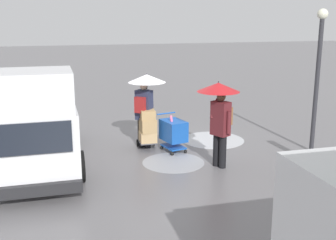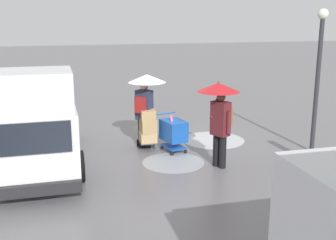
{
  "view_description": "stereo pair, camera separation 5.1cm",
  "coord_description": "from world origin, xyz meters",
  "px_view_note": "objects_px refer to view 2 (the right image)",
  "views": [
    {
      "loc": [
        3.03,
        11.23,
        3.67
      ],
      "look_at": [
        0.18,
        0.98,
        1.05
      ],
      "focal_mm": 45.26,
      "sensor_mm": 36.0,
      "label": 1
    },
    {
      "loc": [
        2.98,
        11.24,
        3.67
      ],
      "look_at": [
        0.18,
        0.98,
        1.05
      ],
      "focal_mm": 45.26,
      "sensor_mm": 36.0,
      "label": 2
    }
  ],
  "objects_px": {
    "shopping_cart_vendor": "(174,132)",
    "pedestrian_pink_side": "(146,94)",
    "hand_dolly_boxes": "(148,126)",
    "cargo_van_parked_right": "(33,120)",
    "street_lamp": "(319,66)",
    "pedestrian_black_side": "(220,105)"
  },
  "relations": [
    {
      "from": "shopping_cart_vendor",
      "to": "pedestrian_pink_side",
      "type": "height_order",
      "value": "pedestrian_pink_side"
    },
    {
      "from": "cargo_van_parked_right",
      "to": "shopping_cart_vendor",
      "type": "distance_m",
      "value": 3.72
    },
    {
      "from": "pedestrian_black_side",
      "to": "street_lamp",
      "type": "distance_m",
      "value": 3.11
    },
    {
      "from": "pedestrian_pink_side",
      "to": "cargo_van_parked_right",
      "type": "bearing_deg",
      "value": 13.81
    },
    {
      "from": "street_lamp",
      "to": "pedestrian_black_side",
      "type": "bearing_deg",
      "value": 8.13
    },
    {
      "from": "hand_dolly_boxes",
      "to": "street_lamp",
      "type": "bearing_deg",
      "value": 161.64
    },
    {
      "from": "hand_dolly_boxes",
      "to": "street_lamp",
      "type": "relative_size",
      "value": 0.34
    },
    {
      "from": "pedestrian_black_side",
      "to": "pedestrian_pink_side",
      "type": "bearing_deg",
      "value": -54.3
    },
    {
      "from": "cargo_van_parked_right",
      "to": "pedestrian_pink_side",
      "type": "height_order",
      "value": "cargo_van_parked_right"
    },
    {
      "from": "cargo_van_parked_right",
      "to": "hand_dolly_boxes",
      "type": "relative_size",
      "value": 4.06
    },
    {
      "from": "cargo_van_parked_right",
      "to": "pedestrian_black_side",
      "type": "height_order",
      "value": "cargo_van_parked_right"
    },
    {
      "from": "shopping_cart_vendor",
      "to": "pedestrian_pink_side",
      "type": "relative_size",
      "value": 0.49
    },
    {
      "from": "hand_dolly_boxes",
      "to": "shopping_cart_vendor",
      "type": "bearing_deg",
      "value": 145.52
    },
    {
      "from": "hand_dolly_boxes",
      "to": "pedestrian_pink_side",
      "type": "xyz_separation_m",
      "value": [
        0.03,
        -0.09,
        0.92
      ]
    },
    {
      "from": "shopping_cart_vendor",
      "to": "pedestrian_pink_side",
      "type": "bearing_deg",
      "value": -38.66
    },
    {
      "from": "cargo_van_parked_right",
      "to": "shopping_cart_vendor",
      "type": "bearing_deg",
      "value": -176.75
    },
    {
      "from": "cargo_van_parked_right",
      "to": "pedestrian_pink_side",
      "type": "relative_size",
      "value": 2.49
    },
    {
      "from": "cargo_van_parked_right",
      "to": "pedestrian_black_side",
      "type": "relative_size",
      "value": 2.49
    },
    {
      "from": "cargo_van_parked_right",
      "to": "pedestrian_black_side",
      "type": "distance_m",
      "value": 4.59
    },
    {
      "from": "pedestrian_black_side",
      "to": "hand_dolly_boxes",
      "type": "bearing_deg",
      "value": -53.48
    },
    {
      "from": "street_lamp",
      "to": "pedestrian_pink_side",
      "type": "bearing_deg",
      "value": -19.35
    },
    {
      "from": "cargo_van_parked_right",
      "to": "pedestrian_black_side",
      "type": "xyz_separation_m",
      "value": [
        -4.41,
        1.23,
        0.39
      ]
    }
  ]
}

